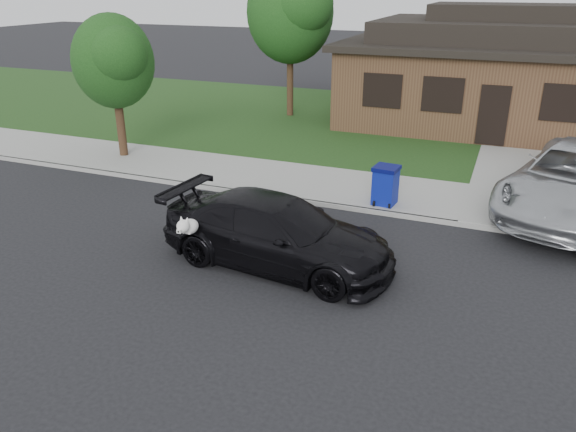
% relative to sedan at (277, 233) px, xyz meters
% --- Properties ---
extents(ground, '(120.00, 120.00, 0.00)m').
position_rel_sedan_xyz_m(ground, '(-0.39, 0.02, -0.73)').
color(ground, black).
rests_on(ground, ground).
extents(sidewalk, '(60.00, 3.00, 0.12)m').
position_rel_sedan_xyz_m(sidewalk, '(-0.39, 5.02, -0.67)').
color(sidewalk, gray).
rests_on(sidewalk, ground).
extents(curb, '(60.00, 0.12, 0.12)m').
position_rel_sedan_xyz_m(curb, '(-0.39, 3.52, -0.67)').
color(curb, gray).
rests_on(curb, ground).
extents(lawn, '(60.00, 13.00, 0.13)m').
position_rel_sedan_xyz_m(lawn, '(-0.39, 13.02, -0.67)').
color(lawn, '#193814').
rests_on(lawn, ground).
extents(driveway, '(4.50, 13.00, 0.14)m').
position_rel_sedan_xyz_m(driveway, '(5.61, 10.02, -0.66)').
color(driveway, gray).
rests_on(driveway, ground).
extents(sedan, '(5.21, 2.64, 1.46)m').
position_rel_sedan_xyz_m(sedan, '(0.00, 0.00, 0.00)').
color(sedan, black).
rests_on(sedan, ground).
extents(recycling_bin, '(0.69, 0.70, 1.04)m').
position_rel_sedan_xyz_m(recycling_bin, '(1.39, 4.02, -0.09)').
color(recycling_bin, navy).
rests_on(recycling_bin, sidewalk).
extents(house, '(12.60, 8.60, 4.65)m').
position_rel_sedan_xyz_m(house, '(3.61, 15.01, 1.40)').
color(house, '#422B1C').
rests_on(house, ground).
extents(tree_0, '(3.78, 3.60, 6.34)m').
position_rel_sedan_xyz_m(tree_0, '(-4.73, 12.89, 3.75)').
color(tree_0, '#332114').
rests_on(tree_0, ground).
extents(tree_2, '(2.73, 2.60, 4.59)m').
position_rel_sedan_xyz_m(tree_2, '(-7.77, 5.13, 2.54)').
color(tree_2, '#332114').
rests_on(tree_2, ground).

